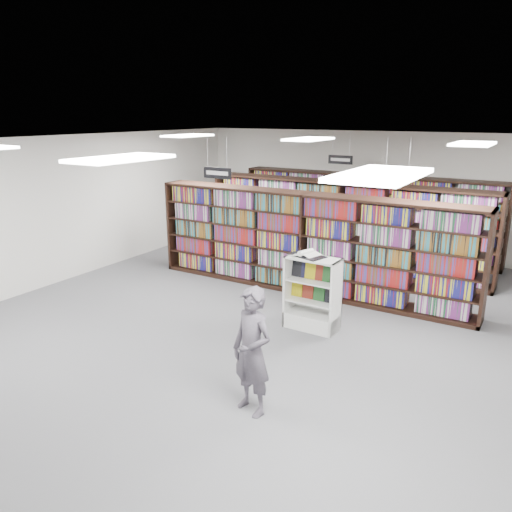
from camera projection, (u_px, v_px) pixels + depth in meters
The scene contains 18 objects.
floor at pixel (256, 324), 8.99m from camera, with size 12.00×12.00×0.00m, color #5B5B60.
ceiling at pixel (257, 142), 8.10m from camera, with size 10.00×12.00×0.10m, color silver.
wall_back at pixel (370, 192), 13.49m from camera, with size 10.00×0.10×3.20m, color silver.
wall_left at pixel (62, 210), 11.01m from camera, with size 0.10×12.00×3.20m, color silver.
bookshelf_row_near at pixel (306, 243), 10.35m from camera, with size 7.00×0.60×2.10m.
bookshelf_row_mid at pixel (342, 225), 11.99m from camera, with size 7.00×0.60×2.10m.
bookshelf_row_far at pixel (365, 214), 13.40m from camera, with size 7.00×0.60×2.10m.
aisle_sign_left at pixel (217, 172), 9.85m from camera, with size 0.65×0.02×0.80m.
aisle_sign_right at pixel (397, 171), 10.02m from camera, with size 0.65×0.02×0.80m.
aisle_sign_center at pixel (340, 159), 12.66m from camera, with size 0.65×0.02×0.80m.
troffer_front_center at pixel (121, 158), 5.64m from camera, with size 0.60×1.20×0.04m, color white.
troffer_front_right at pixel (381, 175), 4.16m from camera, with size 0.60×1.20×0.04m, color white.
troffer_back_left at pixel (188, 136), 11.24m from camera, with size 0.60×1.20×0.04m, color white.
troffer_back_center at pixel (309, 139), 9.76m from camera, with size 0.60×1.20×0.04m, color white.
troffer_back_right at pixel (473, 144), 8.28m from camera, with size 0.60×1.20×0.04m, color white.
endcap_display at pixel (313, 303), 8.71m from camera, with size 0.93×0.48×1.29m.
open_book at pixel (306, 254), 8.55m from camera, with size 0.70×0.53×0.13m.
shopper at pixel (252, 351), 6.14m from camera, with size 0.60×0.40×1.66m, color #4C4751.
Camera 1 is at (4.25, -7.13, 3.66)m, focal length 35.00 mm.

